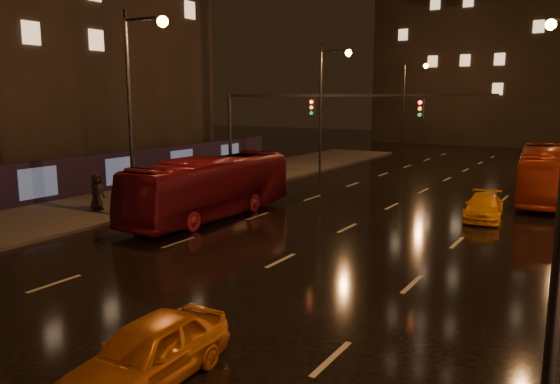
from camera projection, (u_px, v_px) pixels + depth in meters
name	position (u px, v px, depth m)	size (l,w,h in m)	color
ground	(378.00, 213.00, 28.70)	(140.00, 140.00, 0.00)	black
sidewalk_left	(125.00, 202.00, 31.36)	(7.00, 70.00, 0.15)	#38332D
hoarding_left	(36.00, 183.00, 30.51)	(0.30, 46.00, 2.50)	black
traffic_signal	(295.00, 120.00, 30.47)	(15.31, 0.32, 6.20)	black
streetlight_right	(523.00, 66.00, 7.88)	(2.64, 0.50, 10.00)	black
bus_red	(211.00, 187.00, 27.45)	(2.58, 11.01, 3.07)	maroon
bus_curb	(544.00, 174.00, 32.15)	(2.63, 11.24, 3.13)	maroon
taxi_near	(148.00, 352.00, 11.45)	(1.67, 4.14, 1.41)	#C66812
taxi_far	(484.00, 207.00, 27.19)	(1.71, 4.21, 1.22)	orange
pedestrian_c	(97.00, 192.00, 28.44)	(0.95, 0.62, 1.94)	black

